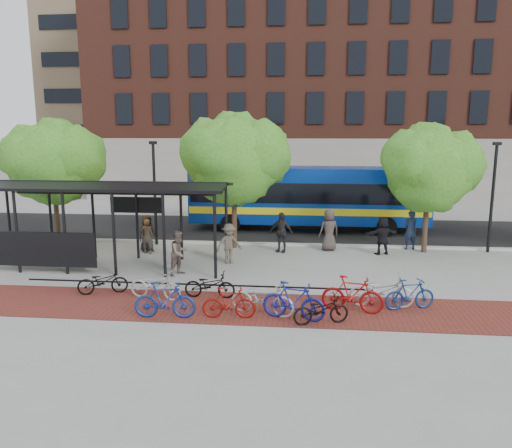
# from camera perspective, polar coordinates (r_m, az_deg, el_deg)

# --- Properties ---
(ground) EXTENTS (160.00, 160.00, 0.00)m
(ground) POSITION_cam_1_polar(r_m,az_deg,el_deg) (20.99, 4.40, -4.97)
(ground) COLOR #9E9E99
(ground) RESTS_ON ground
(asphalt_street) EXTENTS (160.00, 8.00, 0.01)m
(asphalt_street) POSITION_cam_1_polar(r_m,az_deg,el_deg) (28.77, 4.80, -0.67)
(asphalt_street) COLOR black
(asphalt_street) RESTS_ON ground
(curb) EXTENTS (160.00, 0.25, 0.12)m
(curb) POSITION_cam_1_polar(r_m,az_deg,el_deg) (24.85, 4.64, -2.35)
(curb) COLOR #B7B7B2
(curb) RESTS_ON ground
(brick_strip) EXTENTS (24.00, 3.00, 0.01)m
(brick_strip) POSITION_cam_1_polar(r_m,az_deg,el_deg) (16.41, -3.13, -9.48)
(brick_strip) COLOR maroon
(brick_strip) RESTS_ON ground
(bike_rack_rail) EXTENTS (12.00, 0.05, 0.95)m
(bike_rack_rail) POSITION_cam_1_polar(r_m,az_deg,el_deg) (17.47, -6.94, -8.28)
(bike_rack_rail) COLOR black
(bike_rack_rail) RESTS_ON ground
(building_brick) EXTENTS (55.00, 14.00, 20.00)m
(building_brick) POSITION_cam_1_polar(r_m,az_deg,el_deg) (47.39, 18.06, 15.45)
(building_brick) COLOR brown
(building_brick) RESTS_ON ground
(building_tower) EXTENTS (22.00, 22.00, 30.00)m
(building_tower) POSITION_cam_1_polar(r_m,az_deg,el_deg) (63.10, -9.95, 19.07)
(building_tower) COLOR #7A664C
(building_tower) RESTS_ON ground
(bus_shelter) EXTENTS (10.60, 3.07, 3.60)m
(bus_shelter) POSITION_cam_1_polar(r_m,az_deg,el_deg) (21.67, -17.58, 3.15)
(bus_shelter) COLOR black
(bus_shelter) RESTS_ON ground
(tree_a) EXTENTS (4.90, 4.00, 6.18)m
(tree_a) POSITION_cam_1_polar(r_m,az_deg,el_deg) (26.63, -22.01, 6.88)
(tree_a) COLOR #382619
(tree_a) RESTS_ON ground
(tree_b) EXTENTS (5.15, 4.20, 6.47)m
(tree_b) POSITION_cam_1_polar(r_m,az_deg,el_deg) (23.82, -2.30, 7.81)
(tree_b) COLOR #382619
(tree_b) RESTS_ON ground
(tree_c) EXTENTS (4.66, 3.80, 5.92)m
(tree_c) POSITION_cam_1_polar(r_m,az_deg,el_deg) (24.28, 19.35, 6.31)
(tree_c) COLOR #382619
(tree_c) RESTS_ON ground
(lamp_post_left) EXTENTS (0.35, 0.20, 5.12)m
(lamp_post_left) POSITION_cam_1_polar(r_m,az_deg,el_deg) (25.11, -11.51, 3.83)
(lamp_post_left) COLOR black
(lamp_post_left) RESTS_ON ground
(lamp_post_right) EXTENTS (0.35, 0.20, 5.12)m
(lamp_post_right) POSITION_cam_1_polar(r_m,az_deg,el_deg) (25.47, 25.43, 3.10)
(lamp_post_right) COLOR black
(lamp_post_right) RESTS_ON ground
(bus) EXTENTS (13.30, 3.25, 3.59)m
(bus) POSITION_cam_1_polar(r_m,az_deg,el_deg) (28.58, 5.96, 3.41)
(bus) COLOR #072E92
(bus) RESTS_ON ground
(bike_0) EXTENTS (1.81, 1.14, 0.90)m
(bike_0) POSITION_cam_1_polar(r_m,az_deg,el_deg) (18.34, -17.12, -6.29)
(bike_0) COLOR black
(bike_0) RESTS_ON ground
(bike_2) EXTENTS (1.97, 1.00, 0.98)m
(bike_2) POSITION_cam_1_polar(r_m,az_deg,el_deg) (17.34, -11.42, -6.85)
(bike_2) COLOR #B5B5B8
(bike_2) RESTS_ON ground
(bike_3) EXTENTS (1.91, 0.64, 1.13)m
(bike_3) POSITION_cam_1_polar(r_m,az_deg,el_deg) (15.56, -10.39, -8.58)
(bike_3) COLOR navy
(bike_3) RESTS_ON ground
(bike_4) EXTENTS (1.74, 0.61, 0.91)m
(bike_4) POSITION_cam_1_polar(r_m,az_deg,el_deg) (17.21, -5.31, -6.94)
(bike_4) COLOR black
(bike_4) RESTS_ON ground
(bike_5) EXTENTS (1.66, 0.56, 0.98)m
(bike_5) POSITION_cam_1_polar(r_m,az_deg,el_deg) (15.35, -3.12, -8.98)
(bike_5) COLOR maroon
(bike_5) RESTS_ON ground
(bike_6) EXTENTS (2.18, 1.24, 1.08)m
(bike_6) POSITION_cam_1_polar(r_m,az_deg,el_deg) (15.59, 0.74, -8.47)
(bike_6) COLOR #A8A7AA
(bike_6) RESTS_ON ground
(bike_7) EXTENTS (2.03, 1.02, 1.18)m
(bike_7) POSITION_cam_1_polar(r_m,az_deg,el_deg) (15.24, 4.32, -8.78)
(bike_7) COLOR navy
(bike_7) RESTS_ON ground
(bike_8) EXTENTS (1.79, 1.06, 0.89)m
(bike_8) POSITION_cam_1_polar(r_m,az_deg,el_deg) (15.03, 7.43, -9.69)
(bike_8) COLOR black
(bike_8) RESTS_ON ground
(bike_9) EXTENTS (2.02, 0.97, 1.17)m
(bike_9) POSITION_cam_1_polar(r_m,az_deg,el_deg) (16.08, 10.96, -7.90)
(bike_9) COLOR #9B0E0E
(bike_9) RESTS_ON ground
(bike_10) EXTENTS (2.10, 0.81, 1.09)m
(bike_10) POSITION_cam_1_polar(r_m,az_deg,el_deg) (16.74, 14.14, -7.43)
(bike_10) COLOR #ABABAE
(bike_10) RESTS_ON ground
(bike_11) EXTENTS (1.75, 0.91, 1.01)m
(bike_11) POSITION_cam_1_polar(r_m,az_deg,el_deg) (16.78, 17.16, -7.68)
(bike_11) COLOR navy
(bike_11) RESTS_ON ground
(pedestrian_0) EXTENTS (0.99, 1.00, 1.75)m
(pedestrian_0) POSITION_cam_1_polar(r_m,az_deg,el_deg) (24.03, -12.36, -1.04)
(pedestrian_0) COLOR black
(pedestrian_0) RESTS_ON ground
(pedestrian_1) EXTENTS (0.62, 0.43, 1.63)m
(pedestrian_1) POSITION_cam_1_polar(r_m,az_deg,el_deg) (23.62, -12.32, -1.38)
(pedestrian_1) COLOR #443E36
(pedestrian_1) RESTS_ON ground
(pedestrian_3) EXTENTS (1.30, 1.10, 1.74)m
(pedestrian_3) POSITION_cam_1_polar(r_m,az_deg,el_deg) (21.37, -3.11, -2.26)
(pedestrian_3) COLOR #51483C
(pedestrian_3) RESTS_ON ground
(pedestrian_4) EXTENTS (1.20, 0.79, 1.89)m
(pedestrian_4) POSITION_cam_1_polar(r_m,az_deg,el_deg) (23.37, 2.89, -0.94)
(pedestrian_4) COLOR #242424
(pedestrian_4) RESTS_ON ground
(pedestrian_5) EXTENTS (1.73, 1.03, 1.78)m
(pedestrian_5) POSITION_cam_1_polar(r_m,az_deg,el_deg) (23.64, 14.26, -1.27)
(pedestrian_5) COLOR black
(pedestrian_5) RESTS_ON ground
(pedestrian_6) EXTENTS (1.12, 0.91, 1.97)m
(pedestrian_6) POSITION_cam_1_polar(r_m,az_deg,el_deg) (23.88, 8.34, -0.70)
(pedestrian_6) COLOR #3E3532
(pedestrian_6) RESTS_ON ground
(pedestrian_7) EXTENTS (0.76, 0.57, 1.89)m
(pedestrian_7) POSITION_cam_1_polar(r_m,az_deg,el_deg) (24.97, 17.21, -0.66)
(pedestrian_7) COLOR #1A243D
(pedestrian_7) RESTS_ON ground
(pedestrian_8) EXTENTS (1.05, 1.10, 1.79)m
(pedestrian_8) POSITION_cam_1_polar(r_m,az_deg,el_deg) (19.92, -8.76, -3.26)
(pedestrian_8) COLOR brown
(pedestrian_8) RESTS_ON ground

